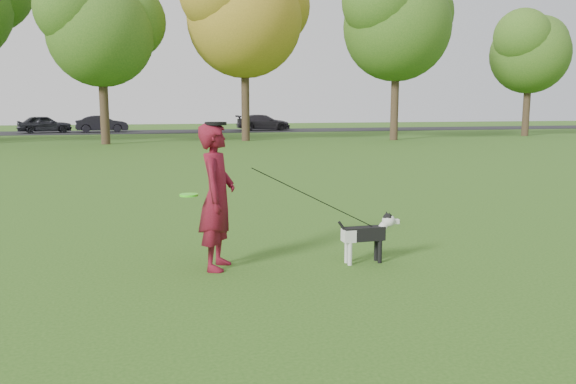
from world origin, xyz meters
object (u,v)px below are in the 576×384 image
object	(u,v)px
dog	(368,232)
car_right	(263,122)
man	(217,197)
car_left	(45,124)
car_mid	(102,124)

from	to	relation	value
dog	car_right	bearing A→B (deg)	79.48
car_right	man	bearing A→B (deg)	168.86
car_left	car_mid	distance (m)	4.20
car_mid	car_right	size ratio (longest dim) A/B	0.87
car_right	dog	bearing A→B (deg)	171.64
man	dog	size ratio (longest dim) A/B	2.10
car_left	man	bearing A→B (deg)	177.55
car_mid	car_right	world-z (taller)	car_right
dog	car_left	distance (m)	41.30
dog	car_right	world-z (taller)	car_right
car_mid	car_right	bearing A→B (deg)	-95.73
car_left	dog	bearing A→B (deg)	-179.82
man	dog	xyz separation A→B (m)	(1.98, -0.26, -0.52)
dog	car_mid	distance (m)	40.51
car_mid	car_right	xyz separation A→B (m)	(13.07, 0.00, 0.01)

